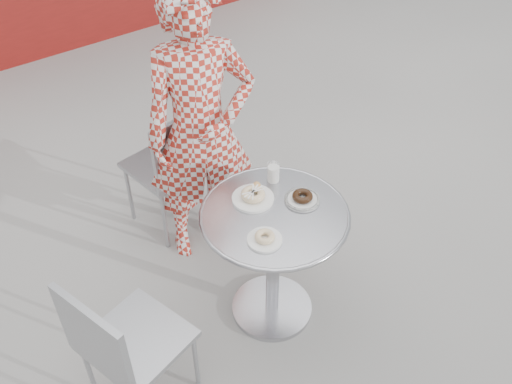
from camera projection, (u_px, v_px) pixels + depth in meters
ground at (269, 306)px, 3.20m from camera, size 60.00×60.00×0.00m
bistro_table at (274, 240)px, 2.82m from camera, size 0.73×0.73×0.74m
chair_far at (170, 188)px, 3.56m from camera, size 0.47×0.48×0.88m
chair_left at (140, 363)px, 2.63m from camera, size 0.50×0.50×0.85m
seated_person at (201, 132)px, 3.05m from camera, size 0.70×0.57×1.66m
plate_far at (253, 196)px, 2.77m from camera, size 0.21×0.21×0.06m
plate_near at (265, 238)px, 2.56m from camera, size 0.16×0.16×0.04m
plate_checker at (302, 198)px, 2.77m from camera, size 0.17×0.17×0.05m
milk_cup at (273, 173)px, 2.86m from camera, size 0.07×0.07×0.10m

